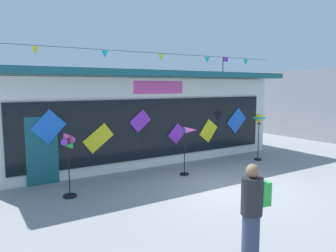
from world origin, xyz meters
The scene contains 7 objects.
ground_plane centered at (0.00, 0.00, 0.00)m, with size 80.00×80.00×0.00m, color gray.
kite_shop_building centered at (-0.42, 5.70, 1.72)m, with size 11.36×5.71×4.64m.
wind_spinner_far_left centered at (-4.02, 1.70, 1.14)m, with size 0.42×0.35×1.70m.
wind_spinner_left centered at (-0.11, 1.83, 1.21)m, with size 0.63×0.35×1.58m.
wind_spinner_center_left centered at (3.37, 2.03, 1.44)m, with size 0.31×0.31×1.81m.
person_near_camera centered at (-2.45, -3.07, 0.89)m, with size 0.47×0.34×1.68m.
neighbour_building centered at (11.89, 5.73, 1.86)m, with size 5.23×7.15×3.73m, color #99999E.
Camera 1 is at (-6.20, -6.47, 2.88)m, focal length 34.35 mm.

